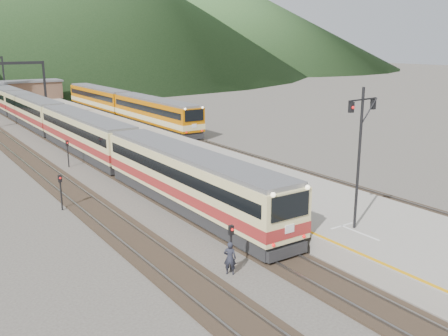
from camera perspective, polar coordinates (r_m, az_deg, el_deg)
ground at (r=20.37m, az=21.05°, el=-16.98°), size 400.00×400.00×0.00m
track_main at (r=52.64m, az=-17.06°, el=2.43°), size 2.60×200.00×0.23m
track_far at (r=51.45m, az=-22.36°, el=1.72°), size 2.60×200.00×0.23m
track_second at (r=56.96m, az=-5.96°, el=3.84°), size 2.60×200.00×0.23m
platform at (r=52.60m, az=-10.61°, el=3.29°), size 8.00×100.00×1.00m
gantry_near at (r=65.74m, az=-23.79°, el=8.96°), size 9.55×0.25×8.00m
station_shed at (r=90.15m, az=-21.09°, el=8.38°), size 9.40×4.40×3.10m
hill_c at (r=252.93m, az=-4.67°, el=17.49°), size 160.00×160.00×50.00m
main_train at (r=56.96m, az=-18.68°, el=5.05°), size 2.76×75.74×3.37m
second_train at (r=68.65m, az=-11.34°, el=6.93°), size 2.69×36.67×3.28m
signal_mast at (r=25.38m, az=15.26°, el=2.62°), size 2.19×0.40×7.15m
short_signal_a at (r=22.72m, az=0.81°, el=-8.49°), size 0.23×0.17×2.27m
short_signal_b at (r=43.69m, az=-17.44°, el=1.96°), size 0.25×0.21×2.27m
short_signal_c at (r=32.56m, az=-18.17°, el=-2.15°), size 0.23×0.17×2.27m
worker at (r=22.83m, az=0.68°, el=-10.25°), size 0.68×0.66×1.56m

